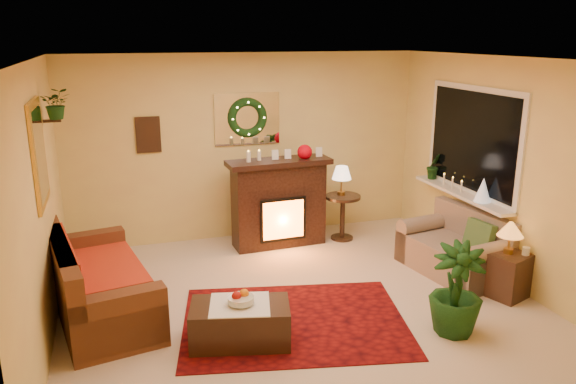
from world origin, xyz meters
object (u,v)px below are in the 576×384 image
object	(u,v)px
loveseat	(455,240)
end_table_square	(507,273)
fireplace	(279,207)
coffee_table	(240,322)
side_table_round	(342,217)
sofa	(101,275)

from	to	relation	value
loveseat	end_table_square	xyz separation A→B (m)	(0.20, -0.73, -0.15)
loveseat	end_table_square	size ratio (longest dim) A/B	2.62
fireplace	coffee_table	xyz separation A→B (m)	(-1.09, -2.38, -0.34)
side_table_round	end_table_square	bearing A→B (deg)	-65.15
fireplace	coffee_table	bearing A→B (deg)	-117.30
side_table_round	end_table_square	size ratio (longest dim) A/B	1.28
sofa	coffee_table	bearing A→B (deg)	-49.71
fireplace	side_table_round	xyz separation A→B (m)	(0.93, -0.06, -0.22)
fireplace	coffee_table	distance (m)	2.64
coffee_table	fireplace	bearing A→B (deg)	79.05
side_table_round	loveseat	bearing A→B (deg)	-60.97
sofa	loveseat	xyz separation A→B (m)	(4.10, -0.21, -0.01)
loveseat	coffee_table	distance (m)	2.98
sofa	end_table_square	world-z (taller)	sofa
sofa	fireplace	distance (m)	2.71
end_table_square	coffee_table	distance (m)	3.06
sofa	end_table_square	distance (m)	4.40
side_table_round	coffee_table	xyz separation A→B (m)	(-2.02, -2.32, -0.12)
end_table_square	fireplace	bearing A→B (deg)	130.48
fireplace	side_table_round	world-z (taller)	fireplace
fireplace	end_table_square	world-z (taller)	fireplace
sofa	side_table_round	bearing A→B (deg)	11.29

